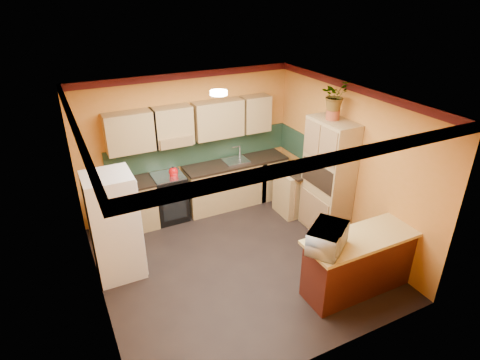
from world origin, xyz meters
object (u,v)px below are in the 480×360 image
object	(u,v)px
pantry	(328,178)
microwave	(327,238)
stove	(170,197)
breakfast_bar	(363,263)
base_cabinets_back	(200,191)
fridge	(114,226)

from	to	relation	value
pantry	microwave	size ratio (longest dim) A/B	3.46
stove	breakfast_bar	distance (m)	3.70
pantry	microwave	world-z (taller)	pantry
pantry	breakfast_bar	distance (m)	1.71
pantry	microwave	distance (m)	1.93
microwave	base_cabinets_back	bearing A→B (deg)	64.94
stove	microwave	xyz separation A→B (m)	(1.21, -3.15, 0.64)
stove	fridge	world-z (taller)	fridge
fridge	microwave	size ratio (longest dim) A/B	2.80
microwave	fridge	bearing A→B (deg)	105.56
breakfast_bar	fridge	bearing A→B (deg)	148.14
base_cabinets_back	stove	bearing A→B (deg)	-180.00
pantry	breakfast_bar	xyz separation A→B (m)	(-0.47, -1.52, -0.61)
stove	fridge	xyz separation A→B (m)	(-1.20, -1.21, 0.39)
base_cabinets_back	microwave	xyz separation A→B (m)	(0.58, -3.15, 0.66)
microwave	pantry	bearing A→B (deg)	16.54
base_cabinets_back	breakfast_bar	distance (m)	3.41
fridge	base_cabinets_back	bearing A→B (deg)	33.43
breakfast_bar	base_cabinets_back	bearing A→B (deg)	112.47
stove	fridge	distance (m)	1.75
base_cabinets_back	stove	world-z (taller)	stove
base_cabinets_back	fridge	world-z (taller)	fridge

